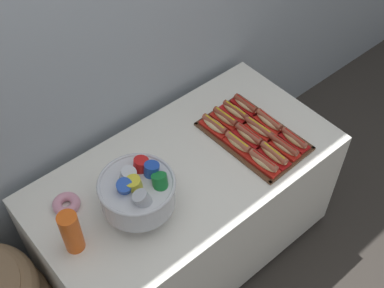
% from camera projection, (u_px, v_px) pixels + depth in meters
% --- Properties ---
extents(ground_plane, '(10.00, 10.00, 0.00)m').
position_uv_depth(ground_plane, '(187.00, 247.00, 2.93)').
color(ground_plane, '#38332D').
extents(back_wall, '(6.00, 0.10, 2.60)m').
position_uv_depth(back_wall, '(114.00, 22.00, 2.21)').
color(back_wall, '#9EA8B2').
rests_on(back_wall, ground_plane).
extents(buffet_table, '(1.51, 0.79, 0.74)m').
position_uv_depth(buffet_table, '(187.00, 209.00, 2.64)').
color(buffet_table, white).
rests_on(buffet_table, ground_plane).
extents(serving_tray, '(0.35, 0.54, 0.01)m').
position_uv_depth(serving_tray, '(253.00, 136.00, 2.50)').
color(serving_tray, '#56331E').
rests_on(serving_tray, buffet_table).
extents(hot_dog_0, '(0.07, 0.18, 0.07)m').
position_uv_depth(hot_dog_0, '(263.00, 162.00, 2.35)').
color(hot_dog_0, red).
rests_on(hot_dog_0, serving_tray).
extents(hot_dog_1, '(0.07, 0.18, 0.06)m').
position_uv_depth(hot_dog_1, '(274.00, 155.00, 2.38)').
color(hot_dog_1, '#B21414').
rests_on(hot_dog_1, serving_tray).
extents(hot_dog_2, '(0.07, 0.18, 0.06)m').
position_uv_depth(hot_dog_2, '(284.00, 147.00, 2.42)').
color(hot_dog_2, red).
rests_on(hot_dog_2, serving_tray).
extents(hot_dog_3, '(0.06, 0.17, 0.06)m').
position_uv_depth(hot_dog_3, '(294.00, 139.00, 2.45)').
color(hot_dog_3, '#B21414').
rests_on(hot_dog_3, serving_tray).
extents(hot_dog_4, '(0.06, 0.16, 0.06)m').
position_uv_depth(hot_dog_4, '(238.00, 144.00, 2.43)').
color(hot_dog_4, red).
rests_on(hot_dog_4, serving_tray).
extents(hot_dog_5, '(0.07, 0.17, 0.06)m').
position_uv_depth(hot_dog_5, '(249.00, 136.00, 2.46)').
color(hot_dog_5, red).
rests_on(hot_dog_5, serving_tray).
extents(hot_dog_6, '(0.07, 0.18, 0.06)m').
position_uv_depth(hot_dog_6, '(259.00, 129.00, 2.50)').
color(hot_dog_6, red).
rests_on(hot_dog_6, serving_tray).
extents(hot_dog_7, '(0.07, 0.18, 0.06)m').
position_uv_depth(hot_dog_7, '(269.00, 121.00, 2.53)').
color(hot_dog_7, red).
rests_on(hot_dog_7, serving_tray).
extents(hot_dog_8, '(0.08, 0.17, 0.06)m').
position_uv_depth(hot_dog_8, '(215.00, 126.00, 2.51)').
color(hot_dog_8, red).
rests_on(hot_dog_8, serving_tray).
extents(hot_dog_9, '(0.07, 0.17, 0.06)m').
position_uv_depth(hot_dog_9, '(225.00, 118.00, 2.54)').
color(hot_dog_9, red).
rests_on(hot_dog_9, serving_tray).
extents(hot_dog_10, '(0.07, 0.18, 0.06)m').
position_uv_depth(hot_dog_10, '(235.00, 112.00, 2.58)').
color(hot_dog_10, red).
rests_on(hot_dog_10, serving_tray).
extents(hot_dog_11, '(0.06, 0.17, 0.06)m').
position_uv_depth(hot_dog_11, '(245.00, 105.00, 2.61)').
color(hot_dog_11, '#B21414').
rests_on(hot_dog_11, serving_tray).
extents(punch_bowl, '(0.33, 0.33, 0.25)m').
position_uv_depth(punch_bowl, '(138.00, 191.00, 2.11)').
color(punch_bowl, silver).
rests_on(punch_bowl, buffet_table).
extents(cup_stack, '(0.08, 0.08, 0.22)m').
position_uv_depth(cup_stack, '(71.00, 232.00, 2.01)').
color(cup_stack, '#EA5B19').
rests_on(cup_stack, buffet_table).
extents(donut, '(0.12, 0.12, 0.04)m').
position_uv_depth(donut, '(66.00, 204.00, 2.21)').
color(donut, pink).
rests_on(donut, buffet_table).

